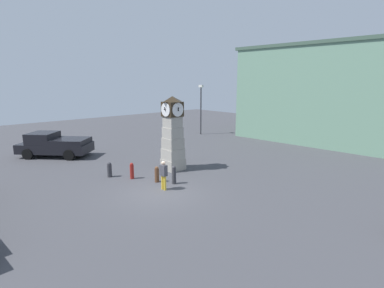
# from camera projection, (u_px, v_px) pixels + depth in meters

# --- Properties ---
(ground_plane) EXTENTS (66.31, 66.31, 0.00)m
(ground_plane) POSITION_uv_depth(u_px,v_px,m) (160.00, 193.00, 15.54)
(ground_plane) COLOR #424247
(clock_tower) EXTENTS (1.35, 1.36, 4.77)m
(clock_tower) POSITION_uv_depth(u_px,v_px,m) (173.00, 135.00, 19.24)
(clock_tower) COLOR #9C978D
(clock_tower) RESTS_ON ground_plane
(bollard_near_tower) EXTENTS (0.24, 0.24, 1.05)m
(bollard_near_tower) POSITION_uv_depth(u_px,v_px,m) (174.00, 175.00, 16.83)
(bollard_near_tower) COLOR #333338
(bollard_near_tower) RESTS_ON ground_plane
(bollard_mid_row) EXTENTS (0.26, 0.26, 0.92)m
(bollard_mid_row) POSITION_uv_depth(u_px,v_px,m) (157.00, 174.00, 17.14)
(bollard_mid_row) COLOR brown
(bollard_mid_row) RESTS_ON ground_plane
(bollard_far_row) EXTENTS (0.23, 0.23, 0.97)m
(bollard_far_row) POSITION_uv_depth(u_px,v_px,m) (132.00, 171.00, 17.72)
(bollard_far_row) COLOR maroon
(bollard_far_row) RESTS_ON ground_plane
(bollard_end_row) EXTENTS (0.28, 0.28, 0.91)m
(bollard_end_row) POSITION_uv_depth(u_px,v_px,m) (109.00, 170.00, 18.05)
(bollard_end_row) COLOR #333338
(bollard_end_row) RESTS_ON ground_plane
(pickup_truck) EXTENTS (5.32, 5.20, 1.85)m
(pickup_truck) POSITION_uv_depth(u_px,v_px,m) (55.00, 145.00, 22.87)
(pickup_truck) COLOR black
(pickup_truck) RESTS_ON ground_plane
(pedestrian_near_bench) EXTENTS (0.41, 0.26, 1.59)m
(pedestrian_near_bench) POSITION_uv_depth(u_px,v_px,m) (164.00, 173.00, 15.83)
(pedestrian_near_bench) COLOR gold
(pedestrian_near_bench) RESTS_ON ground_plane
(street_lamp_near_road) EXTENTS (0.50, 0.24, 5.28)m
(street_lamp_near_road) POSITION_uv_depth(u_px,v_px,m) (201.00, 105.00, 32.01)
(street_lamp_near_road) COLOR #333338
(street_lamp_near_road) RESTS_ON ground_plane
(warehouse_blue_far) EXTENTS (17.17, 9.36, 8.97)m
(warehouse_blue_far) POSITION_uv_depth(u_px,v_px,m) (332.00, 94.00, 28.04)
(warehouse_blue_far) COLOR gray
(warehouse_blue_far) RESTS_ON ground_plane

